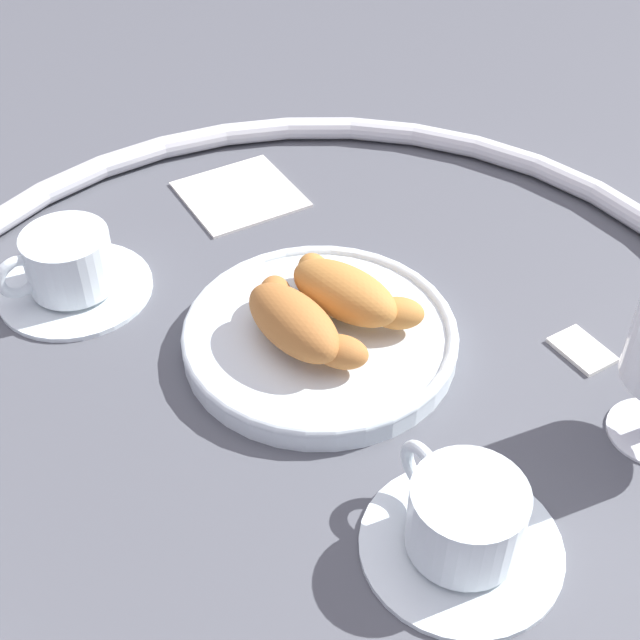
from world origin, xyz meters
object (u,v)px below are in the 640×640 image
at_px(croissant_large, 297,322).
at_px(coffee_cup_near, 69,269).
at_px(folded_napkin, 240,193).
at_px(coffee_cup_far, 463,524).
at_px(sugar_packet, 583,348).
at_px(croissant_small, 348,293).
at_px(pastry_plate, 320,336).

distance_m(croissant_large, coffee_cup_near, 0.22).
relative_size(coffee_cup_near, folded_napkin, 1.24).
height_order(coffee_cup_far, sugar_packet, coffee_cup_far).
bearing_deg(coffee_cup_near, sugar_packet, 17.74).
relative_size(coffee_cup_far, sugar_packet, 2.72).
relative_size(croissant_small, coffee_cup_far, 0.99).
height_order(croissant_small, coffee_cup_far, croissant_small).
bearing_deg(croissant_large, sugar_packet, 30.28).
height_order(coffee_cup_near, sugar_packet, coffee_cup_near).
bearing_deg(folded_napkin, coffee_cup_far, -39.49).
height_order(pastry_plate, coffee_cup_near, coffee_cup_near).
xyz_separation_m(coffee_cup_near, folded_napkin, (0.05, 0.20, -0.02)).
xyz_separation_m(croissant_large, folded_napkin, (-0.17, 0.18, -0.04)).
distance_m(coffee_cup_near, coffee_cup_far, 0.41).
distance_m(sugar_packet, folded_napkin, 0.38).
relative_size(croissant_large, coffee_cup_near, 0.92).
height_order(croissant_small, sugar_packet, croissant_small).
bearing_deg(pastry_plate, folded_napkin, 137.87).
xyz_separation_m(pastry_plate, folded_napkin, (-0.18, 0.16, -0.01)).
relative_size(sugar_packet, folded_napkin, 0.45).
bearing_deg(coffee_cup_far, coffee_cup_near, 167.47).
distance_m(pastry_plate, croissant_large, 0.04).
bearing_deg(sugar_packet, croissant_small, -129.53).
relative_size(pastry_plate, folded_napkin, 2.06).
height_order(croissant_small, folded_napkin, croissant_small).
relative_size(croissant_large, sugar_packet, 2.51).
xyz_separation_m(croissant_small, sugar_packet, (0.18, 0.07, -0.04)).
bearing_deg(croissant_small, folded_napkin, 144.98).
relative_size(pastry_plate, sugar_packet, 4.54).
distance_m(coffee_cup_far, sugar_packet, 0.23).
bearing_deg(coffee_cup_near, coffee_cup_far, -12.53).
distance_m(croissant_small, sugar_packet, 0.20).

